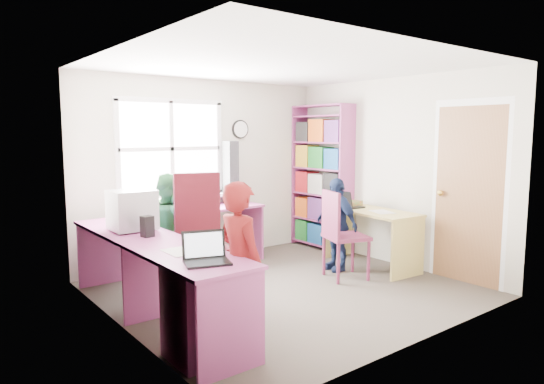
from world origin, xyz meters
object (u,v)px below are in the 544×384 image
(laptop_left, at_px, (206,255))
(potted_plant, at_px, (164,199))
(cd_tower, at_px, (231,172))
(crt_monitor, at_px, (132,210))
(wooden_chair, at_px, (340,231))
(person_green, at_px, (170,230))
(swivel_chair, at_px, (200,246))
(laptop_right, at_px, (347,203))
(right_desk, at_px, (371,225))
(bookshelf, at_px, (321,181))
(person_red, at_px, (240,264))
(l_desk, at_px, (192,277))
(person_navy, at_px, (336,224))

(laptop_left, distance_m, potted_plant, 2.50)
(cd_tower, bearing_deg, potted_plant, 174.45)
(crt_monitor, bearing_deg, wooden_chair, -16.14)
(person_green, bearing_deg, potted_plant, -15.04)
(swivel_chair, distance_m, laptop_right, 2.26)
(right_desk, distance_m, bookshelf, 1.24)
(right_desk, height_order, bookshelf, bookshelf)
(wooden_chair, distance_m, crt_monitor, 2.36)
(right_desk, height_order, person_red, person_red)
(laptop_right, relative_size, person_red, 0.26)
(bookshelf, relative_size, cd_tower, 2.50)
(wooden_chair, bearing_deg, person_red, -138.84)
(bookshelf, height_order, crt_monitor, bookshelf)
(right_desk, bearing_deg, l_desk, -168.13)
(wooden_chair, xyz_separation_m, laptop_left, (-2.26, -0.81, 0.24))
(bookshelf, relative_size, person_green, 1.65)
(laptop_left, bearing_deg, right_desk, 36.11)
(bookshelf, distance_m, laptop_right, 0.87)
(laptop_right, xyz_separation_m, person_navy, (-0.38, -0.18, -0.21))
(potted_plant, relative_size, person_navy, 0.26)
(bookshelf, bearing_deg, person_navy, -124.47)
(bookshelf, relative_size, crt_monitor, 5.13)
(person_red, distance_m, person_green, 1.73)
(l_desk, distance_m, laptop_right, 2.77)
(wooden_chair, distance_m, person_green, 1.94)
(laptop_right, xyz_separation_m, cd_tower, (-1.07, 1.14, 0.39))
(wooden_chair, height_order, potted_plant, potted_plant)
(bookshelf, height_order, swivel_chair, bookshelf)
(l_desk, relative_size, potted_plant, 10.00)
(laptop_left, distance_m, laptop_right, 3.14)
(cd_tower, bearing_deg, bookshelf, -22.90)
(wooden_chair, distance_m, person_red, 2.08)
(laptop_left, bearing_deg, laptop_right, 42.44)
(potted_plant, bearing_deg, person_green, -109.95)
(right_desk, distance_m, person_red, 2.78)
(bookshelf, distance_m, wooden_chair, 1.61)
(wooden_chair, bearing_deg, person_navy, 70.87)
(l_desk, bearing_deg, person_navy, 12.33)
(bookshelf, distance_m, person_red, 3.50)
(swivel_chair, bearing_deg, l_desk, -107.19)
(laptop_left, xyz_separation_m, person_green, (0.56, 1.75, -0.17))
(person_navy, bearing_deg, laptop_left, -63.51)
(right_desk, xyz_separation_m, laptop_left, (-2.95, -0.94, 0.27))
(wooden_chair, bearing_deg, laptop_right, 56.95)
(swivel_chair, bearing_deg, crt_monitor, 173.94)
(laptop_left, height_order, potted_plant, potted_plant)
(laptop_right, height_order, person_red, person_red)
(person_red, bearing_deg, swivel_chair, -18.03)
(wooden_chair, xyz_separation_m, person_green, (-1.69, 0.94, 0.07))
(swivel_chair, distance_m, crt_monitor, 0.77)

